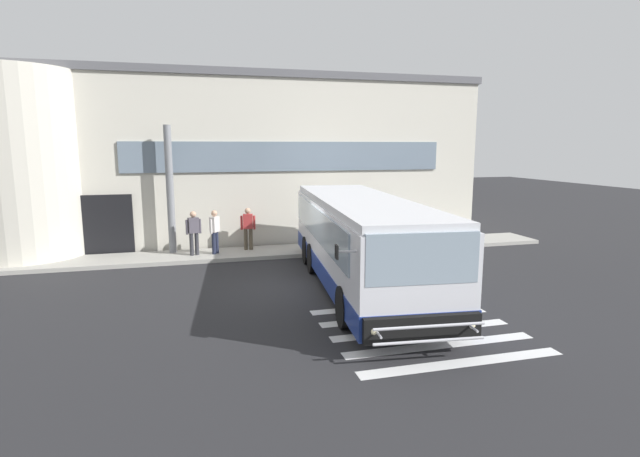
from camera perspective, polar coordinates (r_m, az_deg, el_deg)
The scene contains 9 objects.
ground_plane at distance 14.99m, azimuth -2.53°, elevation -6.85°, with size 80.00×90.00×0.02m, color #232326.
bay_paint_stripes at distance 11.86m, azimuth 11.73°, elevation -11.50°, with size 4.40×3.96×0.01m.
terminal_building at distance 25.75m, azimuth -9.74°, elevation 8.10°, with size 21.06×13.80×7.26m.
boarding_curb at distance 19.54m, azimuth -5.58°, elevation -2.73°, with size 23.26×2.00×0.15m, color #9E9B93.
entry_support_column at distance 19.52m, azimuth -17.06°, elevation 4.33°, with size 0.28×0.28×4.86m, color slate.
bus_main_foreground at distance 14.72m, azimuth 4.79°, elevation -1.79°, with size 3.99×10.80×2.70m.
passenger_near_column at distance 18.97m, azimuth -14.50°, elevation -0.27°, with size 0.57×0.32×1.68m.
passenger_by_doorway at distance 19.05m, azimuth -12.15°, elevation -0.14°, with size 0.40×0.50×1.68m.
passenger_at_curb_edge at distance 19.57m, azimuth -8.38°, elevation 0.33°, with size 0.58×0.42×1.68m.
Camera 1 is at (-3.08, -14.04, 4.23)m, focal length 27.49 mm.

